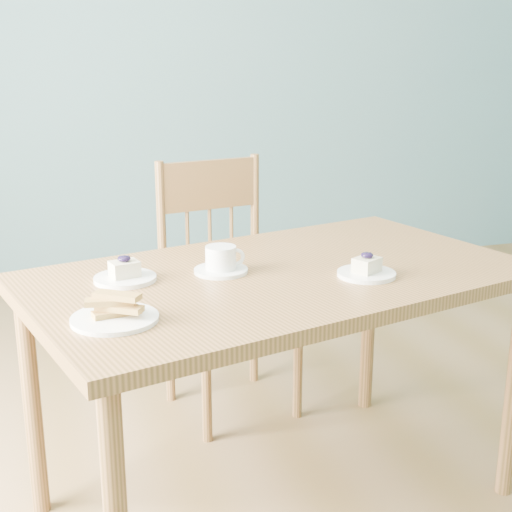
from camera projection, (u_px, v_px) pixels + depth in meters
The scene contains 7 objects.
room at pixel (416, 53), 1.90m from camera, with size 5.01×5.01×2.71m.
dining_table at pixel (279, 296), 2.04m from camera, with size 1.55×1.12×0.75m.
dining_chair at pixel (226, 286), 2.71m from camera, with size 0.51×0.49×0.96m.
cheesecake_plate_near at pixel (367, 270), 1.98m from camera, with size 0.16×0.16×0.07m.
cheesecake_plate_far at pixel (125, 274), 1.94m from camera, with size 0.17×0.17×0.07m.
coffee_cup at pixel (221, 261), 2.01m from camera, with size 0.15×0.15×0.08m.
biscotti_plate at pixel (114, 313), 1.64m from camera, with size 0.20×0.20×0.07m.
Camera 1 is at (-1.00, -1.75, 1.35)m, focal length 50.00 mm.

